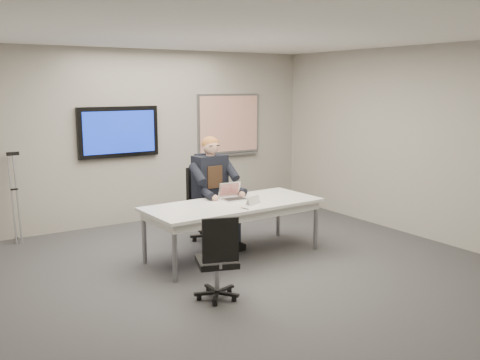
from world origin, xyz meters
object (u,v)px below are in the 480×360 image
office_chair_near (218,274)px  laptop (233,195)px  office_chair_far (207,217)px  seated_person (217,202)px  conference_table (233,209)px

office_chair_near → laptop: laptop is taller
office_chair_far → seated_person: 0.39m
laptop → seated_person: bearing=98.5°
conference_table → office_chair_far: 0.89m
conference_table → office_chair_near: bearing=-130.6°
office_chair_far → office_chair_near: 2.23m
seated_person → laptop: (0.03, -0.37, 0.16)m
conference_table → laptop: laptop is taller
conference_table → seated_person: bearing=79.1°
laptop → conference_table: bearing=-115.0°
conference_table → office_chair_far: bearing=82.9°
office_chair_far → laptop: office_chair_far is taller
office_chair_far → laptop: 0.78m
conference_table → laptop: size_ratio=7.28×
seated_person → office_chair_near: bearing=-125.9°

